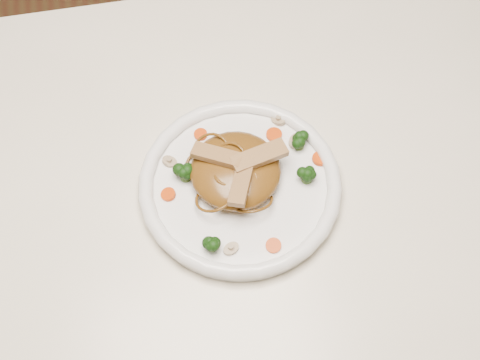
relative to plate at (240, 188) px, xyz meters
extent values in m
plane|color=brown|center=(-0.06, -0.02, -0.76)|extent=(4.00, 4.00, 0.00)
cube|color=white|center=(-0.06, -0.02, -0.03)|extent=(1.20, 0.80, 0.04)
cylinder|color=brown|center=(0.48, 0.32, -0.40)|extent=(0.06, 0.06, 0.71)
cylinder|color=white|center=(0.00, 0.00, 0.00)|extent=(0.28, 0.28, 0.02)
ellipsoid|color=brown|center=(0.00, 0.01, 0.03)|extent=(0.13, 0.13, 0.04)
cube|color=#A98150|center=(0.03, 0.01, 0.05)|extent=(0.08, 0.04, 0.01)
cube|color=#A98150|center=(-0.03, 0.03, 0.05)|extent=(0.07, 0.05, 0.01)
cube|color=#A98150|center=(0.00, -0.02, 0.05)|extent=(0.05, 0.07, 0.01)
cylinder|color=#F04508|center=(0.06, 0.07, 0.01)|extent=(0.02, 0.02, 0.00)
cylinder|color=#F04508|center=(-0.10, 0.00, 0.01)|extent=(0.03, 0.03, 0.00)
cylinder|color=#F04508|center=(0.11, 0.02, 0.01)|extent=(0.03, 0.03, 0.00)
cylinder|color=#F04508|center=(-0.04, 0.09, 0.01)|extent=(0.02, 0.02, 0.00)
cylinder|color=#F04508|center=(0.03, -0.10, 0.01)|extent=(0.02, 0.02, 0.00)
cylinder|color=tan|center=(-0.03, -0.09, 0.01)|extent=(0.03, 0.03, 0.01)
cylinder|color=tan|center=(0.09, 0.05, 0.01)|extent=(0.03, 0.03, 0.01)
cylinder|color=tan|center=(-0.09, 0.05, 0.01)|extent=(0.03, 0.03, 0.01)
cylinder|color=tan|center=(0.07, 0.09, 0.01)|extent=(0.03, 0.03, 0.01)
camera|label=1|loc=(-0.08, -0.43, 0.81)|focal=51.19mm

